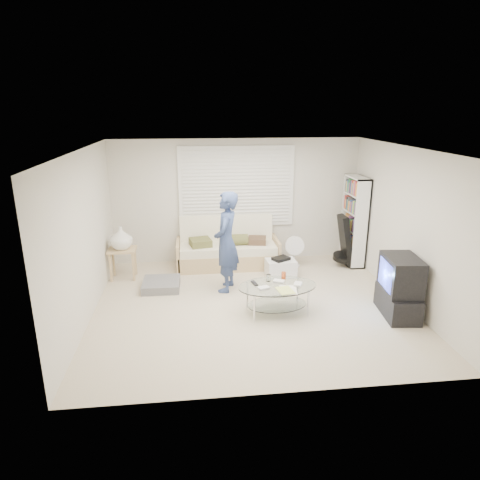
{
  "coord_description": "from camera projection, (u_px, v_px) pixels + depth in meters",
  "views": [
    {
      "loc": [
        -0.91,
        -6.26,
        3.09
      ],
      "look_at": [
        -0.15,
        0.3,
        1.03
      ],
      "focal_mm": 32.0,
      "sensor_mm": 36.0,
      "label": 1
    }
  ],
  "objects": [
    {
      "name": "grey_floor_pillow",
      "position": [
        161.0,
        284.0,
        7.58
      ],
      "size": [
        0.66,
        0.66,
        0.15
      ],
      "primitive_type": "cube",
      "rotation": [
        0.0,
        0.0,
        -0.02
      ],
      "color": "slate",
      "rests_on": "ground"
    },
    {
      "name": "standing_person",
      "position": [
        226.0,
        242.0,
        7.31
      ],
      "size": [
        0.58,
        0.73,
        1.75
      ],
      "primitive_type": "imported",
      "rotation": [
        0.0,
        0.0,
        -1.84
      ],
      "color": "navy",
      "rests_on": "ground"
    },
    {
      "name": "storage_bin",
      "position": [
        281.0,
        268.0,
        8.09
      ],
      "size": [
        0.57,
        0.42,
        0.38
      ],
      "color": "white",
      "rests_on": "ground"
    },
    {
      "name": "side_table",
      "position": [
        121.0,
        240.0,
        7.84
      ],
      "size": [
        0.51,
        0.41,
        1.01
      ],
      "color": "tan",
      "rests_on": "ground"
    },
    {
      "name": "window_blinds",
      "position": [
        237.0,
        187.0,
        8.58
      ],
      "size": [
        2.32,
        0.08,
        1.62
      ],
      "color": "silver",
      "rests_on": "ground"
    },
    {
      "name": "coffee_table",
      "position": [
        278.0,
        291.0,
        6.62
      ],
      "size": [
        1.29,
        0.88,
        0.57
      ],
      "color": "silver",
      "rests_on": "ground"
    },
    {
      "name": "tv_unit",
      "position": [
        399.0,
        287.0,
        6.51
      ],
      "size": [
        0.55,
        0.91,
        0.94
      ],
      "color": "black",
      "rests_on": "ground"
    },
    {
      "name": "room_shell",
      "position": [
        248.0,
        201.0,
        6.92
      ],
      "size": [
        5.02,
        4.52,
        2.51
      ],
      "color": "beige",
      "rests_on": "ground"
    },
    {
      "name": "guitar_case",
      "position": [
        345.0,
        244.0,
        8.53
      ],
      "size": [
        0.38,
        0.39,
        1.04
      ],
      "color": "black",
      "rests_on": "ground"
    },
    {
      "name": "bookshelf",
      "position": [
        354.0,
        221.0,
        8.58
      ],
      "size": [
        0.28,
        0.75,
        1.79
      ],
      "color": "white",
      "rests_on": "ground"
    },
    {
      "name": "floor_fan",
      "position": [
        294.0,
        249.0,
        8.55
      ],
      "size": [
        0.39,
        0.26,
        0.64
      ],
      "color": "white",
      "rests_on": "ground"
    },
    {
      "name": "futon_sofa",
      "position": [
        228.0,
        250.0,
        8.61
      ],
      "size": [
        2.03,
        0.82,
        0.99
      ],
      "color": "tan",
      "rests_on": "ground"
    },
    {
      "name": "ground",
      "position": [
        251.0,
        305.0,
        6.95
      ],
      "size": [
        5.0,
        5.0,
        0.0
      ],
      "primitive_type": "plane",
      "color": "#BAA991",
      "rests_on": "ground"
    }
  ]
}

